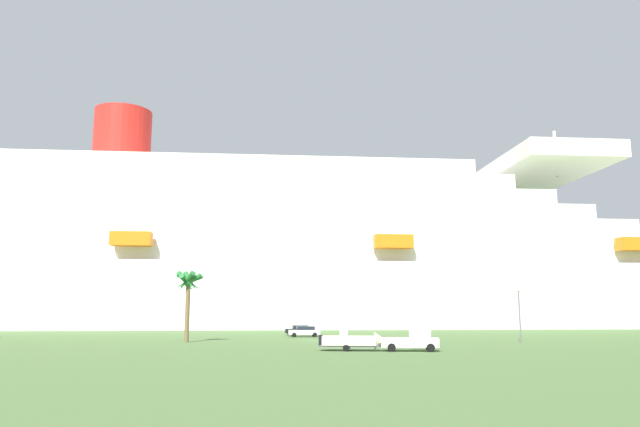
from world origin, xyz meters
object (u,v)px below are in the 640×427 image
pickup_truck (412,340)px  parked_car_black_coupe (299,330)px  palm_tree (188,286)px  parked_car_silver_sedan (304,331)px  cruise_ship (275,262)px  street_lamp (519,306)px  small_boat_on_trailer (356,341)px

pickup_truck → parked_car_black_coupe: (-10.92, 39.07, -0.21)m
palm_tree → parked_car_black_coupe: bearing=56.3°
parked_car_silver_sedan → cruise_ship: bearing=97.3°
cruise_ship → parked_car_black_coupe: 45.33m
cruise_ship → street_lamp: 74.82m
palm_tree → parked_car_black_coupe: (14.36, 21.53, -6.21)m
cruise_ship → parked_car_silver_sedan: cruise_ship is taller
small_boat_on_trailer → palm_tree: palm_tree is taller
parked_car_silver_sedan → palm_tree: bearing=-135.3°
palm_tree → street_lamp: size_ratio=1.32×
small_boat_on_trailer → street_lamp: size_ratio=1.09×
pickup_truck → street_lamp: bearing=42.7°
small_boat_on_trailer → cruise_ship: bearing=97.7°
small_boat_on_trailer → parked_car_black_coupe: (-5.44, 38.28, -0.13)m
cruise_ship → small_boat_on_trailer: 82.87m
pickup_truck → small_boat_on_trailer: bearing=171.9°
cruise_ship → pickup_truck: bearing=-78.6°
parked_car_silver_sedan → small_boat_on_trailer: bearing=-81.6°
palm_tree → parked_car_black_coupe: 26.61m
street_lamp → parked_car_silver_sedan: 32.08m
cruise_ship → pickup_truck: (16.46, -81.65, -14.29)m
parked_car_black_coupe → parked_car_silver_sedan: bearing=-83.2°
small_boat_on_trailer → parked_car_silver_sedan: bearing=98.4°
cruise_ship → parked_car_silver_sedan: (6.32, -49.15, -14.50)m
palm_tree → street_lamp: (42.09, -2.03, -2.49)m
parked_car_black_coupe → palm_tree: bearing=-123.7°
small_boat_on_trailer → parked_car_silver_sedan: small_boat_on_trailer is taller
street_lamp → pickup_truck: bearing=-137.3°
palm_tree → small_boat_on_trailer: bearing=-40.2°
pickup_truck → parked_car_silver_sedan: pickup_truck is taller
street_lamp → parked_car_black_coupe: bearing=139.7°
cruise_ship → street_lamp: size_ratio=40.31×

